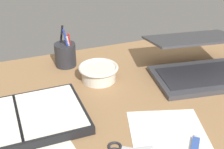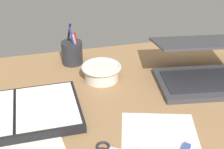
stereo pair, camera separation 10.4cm
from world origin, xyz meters
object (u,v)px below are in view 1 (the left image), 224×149
(planner, at_px, (19,120))
(bowl, at_px, (99,72))
(pen_cup, at_px, (65,54))
(laptop, at_px, (197,63))

(planner, bearing_deg, bowl, 27.64)
(pen_cup, relative_size, planner, 0.41)
(bowl, bearing_deg, pen_cup, 117.96)
(bowl, distance_m, planner, 0.34)
(laptop, relative_size, pen_cup, 2.30)
(laptop, xyz_separation_m, bowl, (-0.35, 0.10, -0.02))
(bowl, relative_size, pen_cup, 0.90)
(laptop, distance_m, pen_cup, 0.51)
(laptop, height_order, pen_cup, pen_cup)
(laptop, height_order, bowl, laptop)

